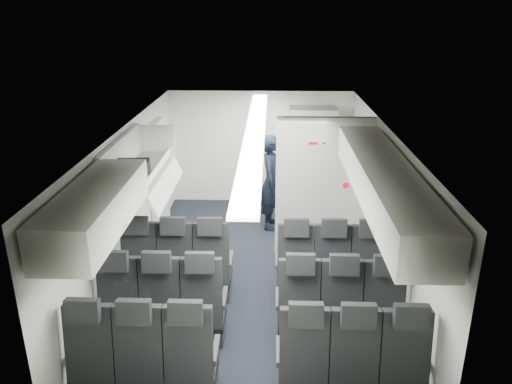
# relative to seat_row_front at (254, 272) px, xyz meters

# --- Properties ---
(cabin_shell) EXTENTS (3.41, 6.01, 2.16)m
(cabin_shell) POSITION_rel_seat_row_front_xyz_m (0.00, 0.53, 0.72)
(cabin_shell) COLOR black
(cabin_shell) RESTS_ON ground
(seat_row_front) EXTENTS (3.33, 0.56, 1.24)m
(seat_row_front) POSITION_rel_seat_row_front_xyz_m (0.00, 0.00, 0.00)
(seat_row_front) COLOR black
(seat_row_front) RESTS_ON cabin_shell
(seat_row_mid) EXTENTS (3.33, 0.56, 1.24)m
(seat_row_mid) POSITION_rel_seat_row_front_xyz_m (0.00, -0.90, 0.00)
(seat_row_mid) COLOR black
(seat_row_mid) RESTS_ON cabin_shell
(seat_row_rear) EXTENTS (3.33, 0.56, 1.24)m
(seat_row_rear) POSITION_rel_seat_row_front_xyz_m (0.00, -1.80, 0.00)
(seat_row_rear) COLOR black
(seat_row_rear) RESTS_ON cabin_shell
(overhead_bin_left_rear) EXTENTS (0.53, 1.80, 0.40)m
(overhead_bin_left_rear) POSITION_rel_seat_row_front_xyz_m (-1.40, -1.47, 1.46)
(overhead_bin_left_rear) COLOR silver
(overhead_bin_left_rear) RESTS_ON cabin_shell
(overhead_bin_left_front_open) EXTENTS (0.64, 1.70, 0.72)m
(overhead_bin_left_front_open) POSITION_rel_seat_row_front_xyz_m (-1.44, 0.28, 1.33)
(overhead_bin_left_front_open) COLOR #9E9E93
(overhead_bin_left_front_open) RESTS_ON cabin_shell
(overhead_bin_right_rear) EXTENTS (0.53, 1.80, 0.40)m
(overhead_bin_right_rear) POSITION_rel_seat_row_front_xyz_m (1.40, -1.47, 1.46)
(overhead_bin_right_rear) COLOR silver
(overhead_bin_right_rear) RESTS_ON cabin_shell
(overhead_bin_right_front) EXTENTS (0.53, 1.70, 0.40)m
(overhead_bin_right_front) POSITION_rel_seat_row_front_xyz_m (1.40, 0.28, 1.46)
(overhead_bin_right_front) COLOR silver
(overhead_bin_right_front) RESTS_ON cabin_shell
(bulkhead_partition) EXTENTS (1.40, 0.15, 2.13)m
(bulkhead_partition) POSITION_rel_seat_row_front_xyz_m (0.98, 1.33, 0.67)
(bulkhead_partition) COLOR silver
(bulkhead_partition) RESTS_ON cabin_shell
(galley_unit) EXTENTS (0.85, 0.52, 1.90)m
(galley_unit) POSITION_rel_seat_row_front_xyz_m (0.95, 3.25, 0.55)
(galley_unit) COLOR #939399
(galley_unit) RESTS_ON cabin_shell
(boarding_door) EXTENTS (0.12, 1.27, 1.86)m
(boarding_door) POSITION_rel_seat_row_front_xyz_m (-1.64, 2.09, 0.55)
(boarding_door) COLOR silver
(boarding_door) RESTS_ON cabin_shell
(flight_attendant) EXTENTS (0.47, 0.65, 1.64)m
(flight_attendant) POSITION_rel_seat_row_front_xyz_m (0.22, 2.32, 0.41)
(flight_attendant) COLOR black
(flight_attendant) RESTS_ON ground
(carry_on_bag) EXTENTS (0.43, 0.32, 0.25)m
(carry_on_bag) POSITION_rel_seat_row_front_xyz_m (-1.44, -0.09, 1.38)
(carry_on_bag) COLOR black
(carry_on_bag) RESTS_ON overhead_bin_left_front_open
(papers) EXTENTS (0.19, 0.02, 0.14)m
(papers) POSITION_rel_seat_row_front_xyz_m (0.41, 2.27, 0.64)
(papers) COLOR white
(papers) RESTS_ON flight_attendant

